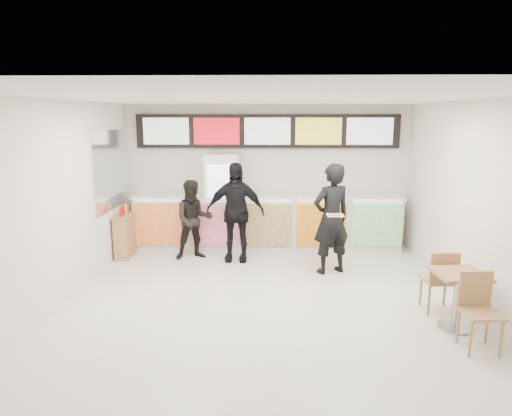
{
  "coord_description": "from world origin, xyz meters",
  "views": [
    {
      "loc": [
        -0.0,
        -6.26,
        2.77
      ],
      "look_at": [
        -0.18,
        1.2,
        1.25
      ],
      "focal_mm": 32.0,
      "sensor_mm": 36.0,
      "label": 1
    }
  ],
  "objects_px": {
    "service_counter": "(267,222)",
    "condiment_ledge": "(126,235)",
    "customer_left": "(194,220)",
    "customer_mid": "(235,212)",
    "drinks_fridge": "(222,202)",
    "customer_main": "(331,219)",
    "cafe_table": "(458,290)"
  },
  "relations": [
    {
      "from": "service_counter",
      "to": "condiment_ledge",
      "type": "xyz_separation_m",
      "value": [
        -2.82,
        -0.62,
        -0.14
      ]
    },
    {
      "from": "customer_left",
      "to": "customer_mid",
      "type": "xyz_separation_m",
      "value": [
        0.82,
        -0.1,
        0.18
      ]
    },
    {
      "from": "service_counter",
      "to": "customer_mid",
      "type": "relative_size",
      "value": 2.91
    },
    {
      "from": "service_counter",
      "to": "customer_mid",
      "type": "xyz_separation_m",
      "value": [
        -0.61,
        -0.83,
        0.38
      ]
    },
    {
      "from": "customer_left",
      "to": "drinks_fridge",
      "type": "bearing_deg",
      "value": 39.53
    },
    {
      "from": "customer_mid",
      "to": "service_counter",
      "type": "bearing_deg",
      "value": 56.58
    },
    {
      "from": "customer_main",
      "to": "cafe_table",
      "type": "distance_m",
      "value": 2.6
    },
    {
      "from": "drinks_fridge",
      "to": "cafe_table",
      "type": "distance_m",
      "value": 5.06
    },
    {
      "from": "customer_main",
      "to": "drinks_fridge",
      "type": "bearing_deg",
      "value": -60.59
    },
    {
      "from": "customer_mid",
      "to": "cafe_table",
      "type": "relative_size",
      "value": 1.19
    },
    {
      "from": "service_counter",
      "to": "customer_left",
      "type": "bearing_deg",
      "value": -153.08
    },
    {
      "from": "customer_main",
      "to": "cafe_table",
      "type": "bearing_deg",
      "value": 97.84
    },
    {
      "from": "service_counter",
      "to": "customer_left",
      "type": "xyz_separation_m",
      "value": [
        -1.43,
        -0.72,
        0.2
      ]
    },
    {
      "from": "cafe_table",
      "to": "customer_left",
      "type": "bearing_deg",
      "value": 138.71
    },
    {
      "from": "customer_main",
      "to": "customer_mid",
      "type": "relative_size",
      "value": 1.03
    },
    {
      "from": "service_counter",
      "to": "customer_left",
      "type": "height_order",
      "value": "customer_left"
    },
    {
      "from": "customer_main",
      "to": "customer_left",
      "type": "relative_size",
      "value": 1.27
    },
    {
      "from": "service_counter",
      "to": "drinks_fridge",
      "type": "distance_m",
      "value": 1.03
    },
    {
      "from": "condiment_ledge",
      "to": "service_counter",
      "type": "bearing_deg",
      "value": 12.36
    },
    {
      "from": "cafe_table",
      "to": "condiment_ledge",
      "type": "xyz_separation_m",
      "value": [
        -5.32,
        3.05,
        -0.1
      ]
    },
    {
      "from": "customer_left",
      "to": "cafe_table",
      "type": "distance_m",
      "value": 4.91
    },
    {
      "from": "customer_left",
      "to": "customer_mid",
      "type": "height_order",
      "value": "customer_mid"
    },
    {
      "from": "service_counter",
      "to": "customer_main",
      "type": "relative_size",
      "value": 2.82
    },
    {
      "from": "customer_main",
      "to": "customer_mid",
      "type": "distance_m",
      "value": 1.87
    },
    {
      "from": "service_counter",
      "to": "drinks_fridge",
      "type": "xyz_separation_m",
      "value": [
        -0.93,
        0.02,
        0.43
      ]
    },
    {
      "from": "drinks_fridge",
      "to": "customer_main",
      "type": "xyz_separation_m",
      "value": [
        2.07,
        -1.51,
        -0.02
      ]
    },
    {
      "from": "drinks_fridge",
      "to": "cafe_table",
      "type": "height_order",
      "value": "drinks_fridge"
    },
    {
      "from": "customer_left",
      "to": "condiment_ledge",
      "type": "relative_size",
      "value": 1.53
    },
    {
      "from": "customer_mid",
      "to": "condiment_ledge",
      "type": "xyz_separation_m",
      "value": [
        -2.21,
        0.21,
        -0.52
      ]
    },
    {
      "from": "customer_main",
      "to": "customer_mid",
      "type": "height_order",
      "value": "customer_main"
    },
    {
      "from": "service_counter",
      "to": "customer_main",
      "type": "bearing_deg",
      "value": -52.91
    },
    {
      "from": "drinks_fridge",
      "to": "customer_main",
      "type": "distance_m",
      "value": 2.56
    }
  ]
}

